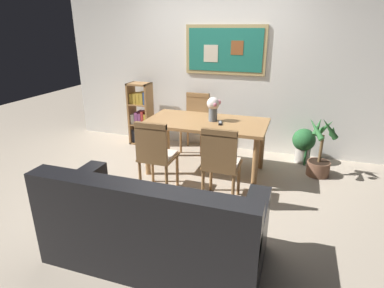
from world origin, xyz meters
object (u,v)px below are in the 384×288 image
Objects in this scene: flower_vase at (213,107)px; potted_ivy at (304,143)px; leather_couch at (153,228)px; dining_chair_near_right at (221,160)px; dining_chair_far_left at (196,117)px; dining_chair_near_left at (155,152)px; tv_remote at (220,123)px; dining_table at (206,128)px; bookshelf at (141,115)px; potted_palm at (320,156)px.

potted_ivy is at bearing 31.03° from flower_vase.
leather_couch is at bearing -114.61° from potted_ivy.
dining_chair_near_right is at bearing 74.08° from leather_couch.
dining_chair_far_left is at bearing 122.89° from flower_vase.
potted_ivy is (1.66, 1.54, -0.24)m from dining_chair_near_left.
dining_chair_far_left and dining_chair_near_right have the same top height.
dining_chair_near_left is at bearing -129.30° from tv_remote.
bookshelf is (-1.36, 0.74, -0.14)m from dining_table.
dining_table is 1.75× the size of dining_chair_near_right.
leather_couch reaches higher than dining_table.
dining_chair_near_left is 0.77m from dining_chair_near_right.
dining_table is 9.83× the size of tv_remote.
leather_couch is at bearing -94.01° from tv_remote.
potted_palm is at bearing 45.62° from dining_chair_near_right.
bookshelf is at bearing -179.70° from potted_ivy.
dining_chair_far_left is 1.05m from tv_remote.
dining_chair_far_left is at bearing 179.28° from potted_ivy.
bookshelf reaches higher than dining_chair_near_left.
leather_couch is at bearing -122.49° from potted_palm.
leather_couch is at bearing -79.83° from dining_chair_far_left.
leather_couch is (0.46, -1.07, -0.23)m from dining_chair_near_left.
potted_palm is at bearing -12.76° from dining_chair_far_left.
dining_chair_far_left is 2.68m from leather_couch.
potted_ivy is (1.19, 2.61, -0.01)m from leather_couch.
dining_chair_far_left is 2.87× the size of flower_vase.
bookshelf reaches higher than potted_ivy.
dining_table is 5.02× the size of flower_vase.
potted_palm is at bearing -7.81° from bookshelf.
tv_remote is (0.20, -0.06, 0.10)m from dining_table.
dining_table is at bearing -149.47° from potted_ivy.
flower_vase is at bearing 110.74° from dining_chair_near_right.
dining_chair_near_right is (0.78, -1.54, 0.00)m from dining_chair_far_left.
dining_chair_near_right is at bearing -40.79° from bookshelf.
leather_couch is 11.11× the size of tv_remote.
dining_chair_near_right is at bearing -120.18° from potted_ivy.
potted_palm reaches higher than dining_table.
potted_ivy is at bearing 30.53° from dining_table.
dining_chair_near_right is 0.51× the size of leather_couch.
tv_remote is (-0.18, 0.71, 0.20)m from dining_chair_near_right.
dining_chair_near_left is at bearing -89.73° from dining_chair_far_left.
bookshelf is 2.64m from potted_ivy.
dining_chair_far_left is 0.51× the size of leather_couch.
dining_chair_near_left is 1.02m from flower_vase.
dining_chair_far_left is at bearing 116.99° from dining_table.
dining_chair_far_left is 0.96m from flower_vase.
flower_vase is (0.47, 0.82, 0.38)m from dining_chair_near_left.
dining_chair_near_left reaches higher than tv_remote.
tv_remote is at bearing -27.13° from bookshelf.
tv_remote is at bearing -39.29° from flower_vase.
flower_vase is at bearing 140.71° from tv_remote.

